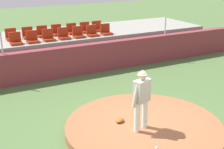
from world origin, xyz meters
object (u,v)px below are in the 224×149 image
Objects in this scene: stadium_chair_10 at (57,32)px; stadium_chair_13 at (97,28)px; stadium_chair_8 at (28,35)px; stadium_chair_5 at (92,33)px; stadium_chair_7 at (11,36)px; stadium_chair_9 at (43,33)px; stadium_chair_0 at (16,41)px; stadium_chair_6 at (106,31)px; baseball at (157,148)px; stadium_chair_3 at (64,35)px; stadium_chair_2 at (49,37)px; stadium_chair_4 at (78,34)px; stadium_chair_11 at (72,31)px; fielding_glove at (120,120)px; pitcher at (142,96)px; stadium_chair_12 at (85,29)px; stadium_chair_1 at (32,39)px.

stadium_chair_10 and stadium_chair_13 have the same top height.
stadium_chair_5 is at bearing 161.68° from stadium_chair_8.
stadium_chair_9 is at bearing 179.25° from stadium_chair_7.
stadium_chair_0 and stadium_chair_8 have the same top height.
stadium_chair_6 is 0.91m from stadium_chair_13.
stadium_chair_0 is 1.00× the size of stadium_chair_8.
baseball is at bearing 87.17° from stadium_chair_10.
stadium_chair_3 is at bearing -0.91° from stadium_chair_5.
stadium_chair_2 and stadium_chair_10 have the same top height.
stadium_chair_3 is at bearing 90.96° from stadium_chair_10.
stadium_chair_4 is at bearing -179.80° from stadium_chair_2.
stadium_chair_2 is 2.81m from stadium_chair_6.
fielding_glove is at bearing 79.71° from stadium_chair_11.
stadium_chair_13 is (2.53, 8.74, 1.30)m from baseball.
stadium_chair_10 is at bearing -179.41° from stadium_chair_8.
stadium_chair_9 is 1.00× the size of stadium_chair_13.
stadium_chair_3 is (0.24, 6.79, 0.33)m from pitcher.
stadium_chair_10 is 1.00× the size of stadium_chair_12.
stadium_chair_7 is at bearing -90.70° from stadium_chair_0.
stadium_chair_3 and stadium_chair_5 have the same top height.
stadium_chair_2 is at bearing 146.87° from stadium_chair_7.
stadium_chair_10 is (0.43, 8.75, 1.30)m from baseball.
stadium_chair_4 and stadium_chair_5 have the same top height.
stadium_chair_4 is at bearing 62.72° from pitcher.
stadium_chair_4 is (1.40, 0.00, 0.00)m from stadium_chair_2.
stadium_chair_13 is at bearing 73.86° from baseball.
stadium_chair_8 is (-2.08, 0.90, 0.00)m from stadium_chair_4.
fielding_glove is 0.60× the size of stadium_chair_7.
stadium_chair_13 is at bearing 53.79° from pitcher.
stadium_chair_12 is (3.54, 0.90, 0.00)m from stadium_chair_0.
stadium_chair_8 is 1.00× the size of stadium_chair_10.
stadium_chair_13 is (-0.02, 0.91, 0.00)m from stadium_chair_6.
stadium_chair_0 is (-1.88, 6.76, 0.33)m from pitcher.
stadium_chair_0 is at bearing 0.94° from stadium_chair_3.
stadium_chair_13 is at bearing -178.29° from stadium_chair_11.
fielding_glove is 7.64m from stadium_chair_13.
pitcher is 3.48× the size of stadium_chair_4.
stadium_chair_9 and stadium_chair_11 have the same top height.
stadium_chair_0 is 1.00× the size of stadium_chair_9.
stadium_chair_8 is (-0.67, 0.91, 0.00)m from stadium_chair_2.
stadium_chair_12 is at bearing -165.76° from stadium_chair_0.
stadium_chair_5 and stadium_chair_13 have the same top height.
stadium_chair_0 is 1.69m from stadium_chair_9.
stadium_chair_2 is 1.00× the size of stadium_chair_12.
stadium_chair_7 is at bearing -0.94° from stadium_chair_8.
stadium_chair_4 and stadium_chair_6 have the same top height.
stadium_chair_1 is 1.00× the size of stadium_chair_11.
stadium_chair_12 is at bearing 2.92° from stadium_chair_13.
stadium_chair_1 is 1.00× the size of stadium_chair_4.
stadium_chair_0 is 1.00× the size of stadium_chair_12.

